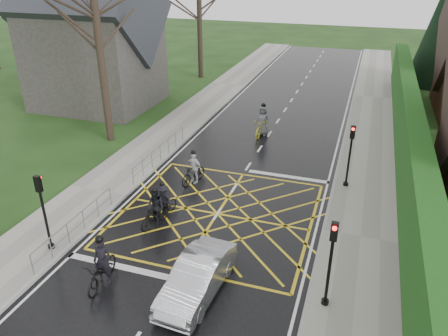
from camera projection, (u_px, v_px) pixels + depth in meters
The scene contains 20 objects.
ground at pixel (217, 214), 19.01m from camera, with size 120.00×120.00×0.00m, color black.
road at pixel (217, 214), 19.01m from camera, with size 9.00×80.00×0.01m, color black.
sidewalk_right at pixel (360, 238), 17.27m from camera, with size 3.00×80.00×0.15m, color gray.
sidewalk_left at pixel (98, 191), 20.69m from camera, with size 3.00×80.00×0.15m, color gray.
stone_wall at pixel (403, 173), 21.77m from camera, with size 0.50×38.00×0.70m, color slate.
hedge at pixel (410, 141), 21.00m from camera, with size 0.90×38.00×2.80m, color #103C11.
conifer at pixel (444, 25), 35.93m from camera, with size 4.60×4.60×10.00m.
church at pixel (93, 37), 30.93m from camera, with size 8.80×7.80×11.00m.
tree_near at pixel (94, 2), 23.22m from camera, with size 9.24×9.24×11.44m.
railing_south at pixel (75, 222), 17.01m from camera, with size 0.05×5.04×1.03m.
railing_north at pixel (160, 149), 23.40m from camera, with size 0.05×6.04×1.03m.
traffic_light_ne at pixel (349, 157), 20.41m from camera, with size 0.24×0.31×3.21m.
traffic_light_se at pixel (330, 266), 13.25m from camera, with size 0.24×0.31×3.21m.
traffic_light_sw at pixel (45, 214), 15.90m from camera, with size 0.24×0.31×3.21m.
cyclist_rear at pixel (102, 269), 14.73m from camera, with size 0.89×2.03×1.91m.
cyclist_back at pixel (155, 211), 17.96m from camera, with size 0.92×1.82×1.76m.
cyclist_mid at pixel (163, 203), 18.67m from camera, with size 1.14×1.77×1.63m.
cyclist_front at pixel (193, 171), 21.35m from camera, with size 1.01×1.80×1.74m.
cyclist_lead at pixel (263, 124), 27.05m from camera, with size 0.98×2.19×2.06m.
car at pixel (197, 278), 14.28m from camera, with size 1.36×3.91×1.29m, color #B8B9C0.
Camera 1 is at (5.41, -15.28, 10.13)m, focal length 35.00 mm.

